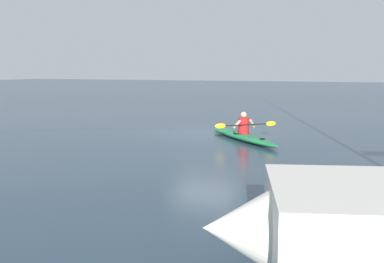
% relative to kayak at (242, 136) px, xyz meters
% --- Properties ---
extents(ground_plane, '(160.00, 160.00, 0.00)m').
position_rel_kayak_xyz_m(ground_plane, '(1.78, -0.98, -0.13)').
color(ground_plane, '#283D4C').
extents(kayak, '(3.82, 3.88, 0.25)m').
position_rel_kayak_xyz_m(kayak, '(0.00, 0.00, 0.00)').
color(kayak, '#19723F').
rests_on(kayak, ground).
extents(kayaker, '(1.69, 1.66, 0.75)m').
position_rel_kayak_xyz_m(kayaker, '(-0.08, 0.08, 0.43)').
color(kayaker, red).
rests_on(kayaker, kayak).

